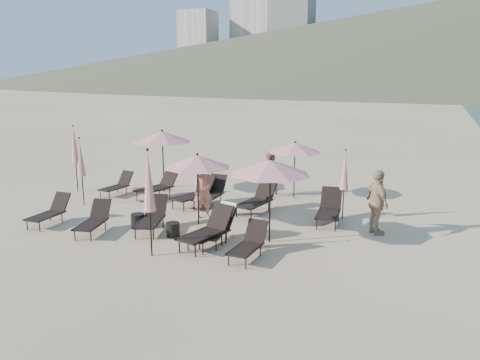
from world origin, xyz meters
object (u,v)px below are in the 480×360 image
at_px(side_table_1, 173,230).
at_px(lounger_12, 216,228).
at_px(lounger_4, 215,226).
at_px(umbrella_open_2, 162,137).
at_px(beachgoer_b, 270,174).
at_px(lounger_5, 249,243).
at_px(lounger_6, 117,185).
at_px(umbrella_closed_1, 345,171).
at_px(umbrella_closed_3, 81,158).
at_px(lounger_2, 152,216).
at_px(lounger_8, 195,193).
at_px(beachgoer_a, 203,191).
at_px(lounger_0, 50,211).
at_px(lounger_1, 94,219).
at_px(lounger_9, 211,193).
at_px(beachgoer_c, 377,202).
at_px(lounger_10, 257,199).
at_px(lounger_7, 159,185).
at_px(umbrella_open_3, 295,148).
at_px(umbrella_open_0, 197,161).
at_px(lounger_3, 207,229).
at_px(umbrella_closed_0, 149,182).
at_px(umbrella_open_1, 270,167).
at_px(umbrella_closed_2, 74,145).
at_px(lounger_11, 329,208).
at_px(side_table_0, 138,221).

bearing_deg(side_table_1, lounger_12, 3.46).
relative_size(lounger_4, umbrella_open_2, 0.70).
bearing_deg(beachgoer_b, lounger_5, 17.62).
xyz_separation_m(lounger_6, umbrella_closed_1, (8.75, 0.16, 1.21)).
height_order(lounger_6, beachgoer_b, beachgoer_b).
bearing_deg(umbrella_closed_3, lounger_2, -21.66).
distance_m(lounger_8, beachgoer_a, 1.54).
bearing_deg(lounger_0, lounger_6, 93.64).
height_order(lounger_1, umbrella_closed_3, umbrella_closed_3).
bearing_deg(lounger_4, lounger_8, 137.78).
bearing_deg(beachgoer_a, lounger_5, -90.20).
height_order(lounger_5, beachgoer_b, beachgoer_b).
bearing_deg(lounger_9, beachgoer_c, -10.77).
distance_m(lounger_9, lounger_10, 1.89).
height_order(lounger_7, umbrella_open_3, umbrella_open_3).
bearing_deg(umbrella_open_0, umbrella_closed_1, 29.05).
relative_size(lounger_3, umbrella_open_2, 0.75).
distance_m(lounger_6, umbrella_closed_3, 2.15).
height_order(lounger_1, beachgoer_b, beachgoer_b).
relative_size(umbrella_closed_0, beachgoer_a, 1.57).
distance_m(umbrella_open_3, beachgoer_c, 4.74).
height_order(umbrella_open_1, beachgoer_b, umbrella_open_1).
bearing_deg(umbrella_closed_1, lounger_1, -147.28).
bearing_deg(umbrella_closed_0, umbrella_open_1, 40.87).
height_order(lounger_2, umbrella_closed_2, umbrella_closed_2).
bearing_deg(beachgoer_c, lounger_7, 46.57).
bearing_deg(lounger_11, lounger_6, 171.11).
bearing_deg(lounger_1, umbrella_closed_0, -32.82).
height_order(umbrella_open_3, side_table_0, umbrella_open_3).
bearing_deg(lounger_5, umbrella_open_2, 140.13).
height_order(lounger_12, beachgoer_a, beachgoer_a).
relative_size(lounger_3, lounger_10, 0.98).
height_order(lounger_6, lounger_7, lounger_7).
height_order(lounger_6, lounger_8, lounger_8).
relative_size(lounger_7, umbrella_closed_0, 0.69).
bearing_deg(umbrella_open_0, lounger_12, -45.92).
bearing_deg(umbrella_closed_2, lounger_7, 6.73).
bearing_deg(umbrella_open_2, side_table_0, -68.23).
relative_size(lounger_2, lounger_12, 1.16).
bearing_deg(umbrella_closed_0, beachgoer_a, 94.83).
height_order(side_table_0, beachgoer_b, beachgoer_b).
height_order(umbrella_open_0, umbrella_open_2, umbrella_open_2).
bearing_deg(umbrella_open_0, lounger_3, -55.13).
relative_size(lounger_5, umbrella_open_2, 0.60).
height_order(lounger_8, lounger_12, lounger_8).
bearing_deg(lounger_8, lounger_11, 14.71).
bearing_deg(umbrella_open_2, lounger_7, -69.46).
relative_size(umbrella_closed_0, side_table_1, 6.77).
height_order(lounger_8, lounger_9, lounger_8).
bearing_deg(umbrella_open_2, lounger_10, -16.72).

